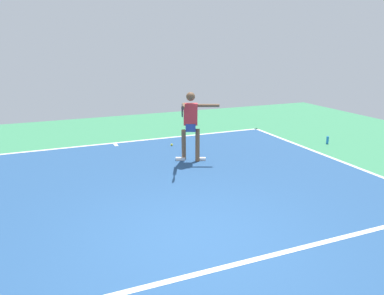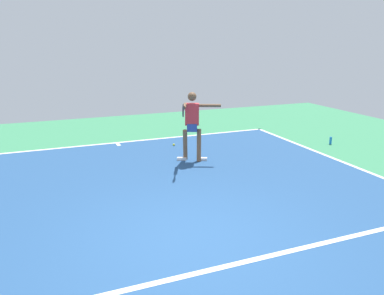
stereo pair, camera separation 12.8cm
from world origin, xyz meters
The scene contains 8 objects.
ground_plane centered at (0.00, 0.00, 0.00)m, with size 20.65×20.65×0.00m, color #388456.
court_surface centered at (0.00, 0.00, 0.00)m, with size 9.96×12.34×0.00m, color navy.
court_line_baseline_near centered at (0.00, -6.12, 0.00)m, with size 9.96×0.10×0.01m, color white.
court_line_service centered at (0.00, 0.80, 0.00)m, with size 7.47×0.10×0.01m, color white.
court_line_centre_mark centered at (0.00, -5.92, 0.00)m, with size 0.10×0.30×0.01m, color white.
tennis_player centered at (-1.46, -3.66, 1.00)m, with size 1.24×1.11×1.75m.
tennis_ball_by_baseline centered at (-1.48, -5.17, 0.03)m, with size 0.07×0.07×0.07m, color yellow.
water_bottle centered at (-5.83, -3.64, 0.11)m, with size 0.07×0.07×0.22m, color blue.
Camera 1 is at (1.96, 4.62, 2.88)m, focal length 34.71 mm.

